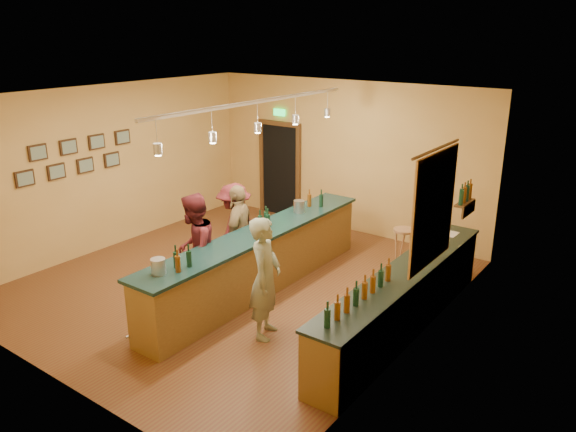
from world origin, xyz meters
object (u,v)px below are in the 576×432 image
Objects in this scene: customer_a at (195,250)px; tasting_bar at (260,256)px; back_counter at (403,300)px; customer_c at (235,229)px; bar_stool at (404,237)px; bartender at (265,278)px; customer_b at (239,233)px.

tasting_bar is at bearing 128.27° from customer_a.
back_counter is 3.27m from customer_a.
bar_stool is (2.35, 1.91, -0.19)m from customer_c.
bartender is (0.98, -1.09, 0.28)m from tasting_bar.
bartender reaches higher than customer_b.
customer_b is (0.00, 1.07, -0.04)m from customer_a.
back_counter is at bearing 79.22° from customer_c.
customer_b reaches higher than customer_c.
back_counter is 2.52× the size of customer_a.
tasting_bar is 2.87× the size of bartender.
bar_stool is at bearing 114.89° from back_counter.
customer_a is 1.26m from customer_c.
bartender is at bearing 63.02° from customer_a.
customer_c is (-0.25, 1.23, -0.07)m from customer_a.
tasting_bar is at bearing 55.68° from customer_b.
bartender is at bearing -47.97° from tasting_bar.
customer_a is at bearing -20.81° from customer_b.
bartender is 1.54m from customer_a.
customer_a is at bearing -120.32° from tasting_bar.
customer_c reaches higher than back_counter.
customer_a reaches higher than back_counter.
customer_c reaches higher than bar_stool.
back_counter is 2.02m from bartender.
customer_b is at bearing -179.07° from back_counter.
bar_stool is at bearing 113.72° from customer_b.
bartender reaches higher than customer_c.
customer_a reaches higher than bar_stool.
customer_b is 2.21× the size of bar_stool.
customer_b is 1.03× the size of customer_c.
back_counter is at bearing -65.11° from bar_stool.
customer_b reaches higher than tasting_bar.
bartender is 2.25m from customer_c.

